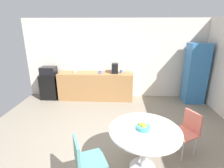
% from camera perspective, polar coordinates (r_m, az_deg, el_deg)
% --- Properties ---
extents(ground_plane, '(6.00, 6.00, 0.00)m').
position_cam_1_polar(ground_plane, '(3.54, -0.98, -21.84)').
color(ground_plane, gray).
extents(wall_back, '(6.00, 0.10, 2.60)m').
position_cam_1_polar(wall_back, '(5.80, 0.82, 8.39)').
color(wall_back, silver).
rests_on(wall_back, ground_plane).
extents(counter_block, '(2.42, 0.60, 0.90)m').
position_cam_1_polar(counter_block, '(5.72, -5.42, -0.62)').
color(counter_block, '#9E7042').
rests_on(counter_block, ground_plane).
extents(mini_fridge, '(0.54, 0.54, 0.82)m').
position_cam_1_polar(mini_fridge, '(6.14, -19.98, -0.71)').
color(mini_fridge, black).
rests_on(mini_fridge, ground_plane).
extents(microwave, '(0.48, 0.38, 0.26)m').
position_cam_1_polar(microwave, '(6.00, -20.53, 4.20)').
color(microwave, black).
rests_on(microwave, mini_fridge).
extents(locker_cabinet, '(0.60, 0.50, 1.88)m').
position_cam_1_polar(locker_cabinet, '(5.92, 26.16, 3.15)').
color(locker_cabinet, '#3372B2').
rests_on(locker_cabinet, ground_plane).
extents(round_table, '(1.14, 1.14, 0.76)m').
position_cam_1_polar(round_table, '(2.90, 10.84, -17.00)').
color(round_table, silver).
rests_on(round_table, ground_plane).
extents(chair_coral, '(0.57, 0.57, 0.83)m').
position_cam_1_polar(chair_coral, '(3.55, 24.18, -13.25)').
color(chair_coral, silver).
rests_on(chair_coral, ground_plane).
extents(chair_teal, '(0.55, 0.55, 0.83)m').
position_cam_1_polar(chair_teal, '(2.68, -9.47, -23.10)').
color(chair_teal, silver).
rests_on(chair_teal, ground_plane).
extents(fruit_bowl, '(0.22, 0.22, 0.11)m').
position_cam_1_polar(fruit_bowl, '(2.80, 10.37, -13.97)').
color(fruit_bowl, teal).
rests_on(fruit_bowl, round_table).
extents(mug_white, '(0.13, 0.08, 0.09)m').
position_cam_1_polar(mug_white, '(5.48, -4.02, 4.02)').
color(mug_white, '#3F66BF').
rests_on(mug_white, counter_block).
extents(mug_green, '(0.13, 0.08, 0.09)m').
position_cam_1_polar(mug_green, '(5.57, 3.14, 4.27)').
color(mug_green, '#3F66BF').
rests_on(mug_green, counter_block).
extents(mug_red, '(0.13, 0.08, 0.09)m').
position_cam_1_polar(mug_red, '(5.73, -12.41, 4.24)').
color(mug_red, white).
rests_on(mug_red, counter_block).
extents(coffee_maker, '(0.20, 0.24, 0.32)m').
position_cam_1_polar(coffee_maker, '(5.50, 0.99, 5.31)').
color(coffee_maker, black).
rests_on(coffee_maker, counter_block).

